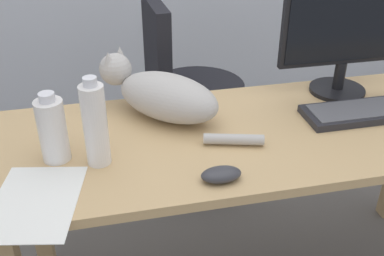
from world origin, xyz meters
The scene contains 9 objects.
desk centered at (0.00, 0.00, 0.60)m, with size 1.65×0.61×0.70m.
office_chair centered at (-0.09, 0.72, 0.41)m, with size 0.48×0.48×0.93m.
monitor centered at (0.37, 0.19, 0.93)m, with size 0.48×0.20×0.41m.
keyboard centered at (0.38, 0.01, 0.72)m, with size 0.44×0.15×0.03m.
cat centered at (-0.29, 0.15, 0.79)m, with size 0.46×0.45×0.20m.
computer_mouse centered at (-0.19, -0.23, 0.72)m, with size 0.11×0.06×0.04m, color #333338.
paper_sheet centered at (-0.67, -0.22, 0.71)m, with size 0.21×0.30×0.00m, color white.
water_bottle centered at (-0.62, -0.03, 0.80)m, with size 0.08×0.08×0.21m.
spray_bottle centered at (-0.51, -0.07, 0.83)m, with size 0.07×0.07×0.26m.
Camera 1 is at (-0.48, -1.17, 1.44)m, focal length 42.71 mm.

